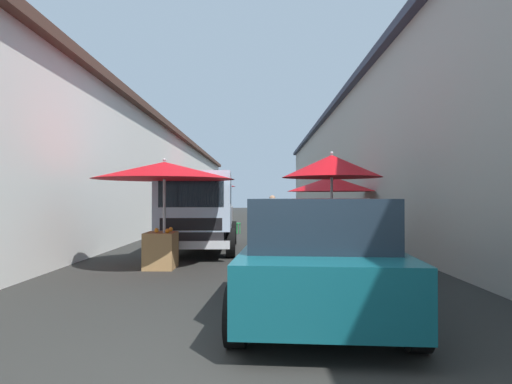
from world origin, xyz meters
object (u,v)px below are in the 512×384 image
plastic_stool (237,226)px  fruit_stall_near_right (332,177)px  fruit_stall_far_left (331,188)px  fruit_stall_mid_lane (164,179)px  fruit_stall_near_left (210,189)px  hatchback_car (317,255)px  delivery_truck (197,214)px  vendor_by_crates (272,215)px  parked_scooter (329,221)px

plastic_stool → fruit_stall_near_right: bearing=-163.1°
fruit_stall_far_left → plastic_stool: fruit_stall_far_left is taller
fruit_stall_mid_lane → plastic_stool: 8.99m
fruit_stall_near_left → plastic_stool: bearing=-159.5°
fruit_stall_near_left → fruit_stall_mid_lane: bearing=-177.5°
fruit_stall_near_left → plastic_stool: (-4.24, -1.59, -1.53)m
fruit_stall_near_left → hatchback_car: bearing=-168.9°
fruit_stall_far_left → fruit_stall_near_left: bearing=32.0°
hatchback_car → fruit_stall_near_right: bearing=-11.9°
fruit_stall_mid_lane → fruit_stall_near_right: size_ratio=1.16×
delivery_truck → plastic_stool: 6.47m
fruit_stall_near_left → vendor_by_crates: 7.62m
fruit_stall_near_left → vendor_by_crates: (-6.97, -2.93, -0.98)m
hatchback_car → vendor_by_crates: size_ratio=2.62×
fruit_stall_near_right → fruit_stall_near_left: (12.41, 4.07, -0.04)m
fruit_stall_mid_lane → fruit_stall_near_right: fruit_stall_near_right is taller
vendor_by_crates → parked_scooter: bearing=-34.3°
fruit_stall_mid_lane → hatchback_car: bearing=-141.4°
hatchback_car → plastic_stool: bearing=7.7°
vendor_by_crates → plastic_stool: 3.09m
fruit_stall_far_left → fruit_stall_mid_lane: size_ratio=1.01×
vendor_by_crates → parked_scooter: size_ratio=0.91×
fruit_stall_near_left → parked_scooter: bearing=-121.4°
fruit_stall_mid_lane → parked_scooter: (9.73, -4.86, -1.39)m
parked_scooter → plastic_stool: (-0.93, 3.84, -0.12)m
fruit_stall_far_left → plastic_stool: 4.94m
fruit_stall_far_left → fruit_stall_near_right: size_ratio=1.17×
fruit_stall_near_right → vendor_by_crates: bearing=11.8°
parked_scooter → delivery_truck: bearing=148.2°
hatchback_car → vendor_by_crates: (9.42, 0.30, 0.14)m
vendor_by_crates → plastic_stool: bearing=26.2°
parked_scooter → fruit_stall_near_right: bearing=171.5°
fruit_stall_mid_lane → plastic_stool: bearing=-6.7°
fruit_stall_near_right → delivery_truck: 3.74m
fruit_stall_near_left → vendor_by_crates: bearing=-157.2°
fruit_stall_mid_lane → fruit_stall_near_left: fruit_stall_near_left is taller
hatchback_car → fruit_stall_mid_lane: bearing=38.6°
fruit_stall_far_left → hatchback_car: (-8.68, 1.58, -1.02)m
fruit_stall_far_left → delivery_truck: (-2.93, 3.92, -0.72)m
vendor_by_crates → parked_scooter: vendor_by_crates is taller
fruit_stall_near_left → plastic_stool: fruit_stall_near_left is taller
vendor_by_crates → plastic_stool: (2.73, 1.34, -0.55)m
fruit_stall_mid_lane → vendor_by_crates: fruit_stall_mid_lane is taller
delivery_truck → plastic_stool: bearing=-6.2°
fruit_stall_far_left → plastic_stool: (3.46, 3.22, -1.44)m
plastic_stool → fruit_stall_mid_lane: bearing=173.3°
fruit_stall_near_left → plastic_stool: size_ratio=6.01×
plastic_stool → hatchback_car: bearing=-172.3°
hatchback_car → delivery_truck: 6.22m
fruit_stall_far_left → fruit_stall_near_left: 9.08m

